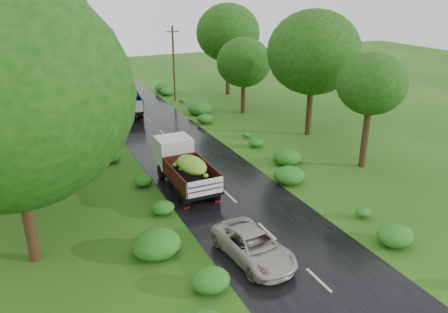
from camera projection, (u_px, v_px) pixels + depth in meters
ground at (319, 280)px, 17.02m from camera, size 120.00×120.00×0.00m
road at (257, 222)px, 21.23m from camera, size 6.50×80.00×0.02m
road_lines at (247, 212)px, 22.07m from camera, size 0.12×69.60×0.00m
truck_near at (184, 164)px, 24.47m from camera, size 2.08×5.75×2.41m
truck_far at (125, 96)px, 38.80m from camera, size 2.94×6.56×2.67m
car at (253, 246)px, 18.15m from camera, size 2.39×4.49×1.20m
utility_pole at (174, 63)px, 42.14m from camera, size 1.26×0.21×7.20m
trees_right at (273, 52)px, 35.61m from camera, size 5.13×24.61×7.90m
shrubs at (190, 155)px, 28.70m from camera, size 11.90×44.00×0.70m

